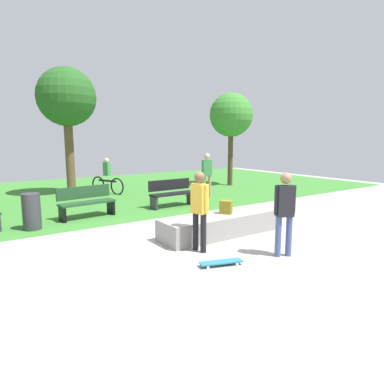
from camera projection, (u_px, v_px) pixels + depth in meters
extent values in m
plane|color=#9E9993|center=(185.00, 243.00, 7.47)|extent=(28.00, 28.00, 0.00)
cube|color=#387A2D|center=(78.00, 194.00, 14.14)|extent=(26.60, 11.62, 0.01)
cube|color=gray|center=(220.00, 225.00, 8.07)|extent=(3.03, 0.90, 0.49)
cube|color=olive|center=(226.00, 207.00, 8.12)|extent=(0.32, 0.34, 0.32)
cylinder|color=black|center=(203.00, 233.00, 6.80)|extent=(0.12, 0.12, 0.80)
cylinder|color=black|center=(196.00, 231.00, 6.95)|extent=(0.12, 0.12, 0.80)
cube|color=gold|center=(200.00, 199.00, 6.76)|extent=(0.25, 0.35, 0.60)
cylinder|color=gold|center=(206.00, 199.00, 6.64)|extent=(0.09, 0.09, 0.55)
cylinder|color=gold|center=(194.00, 196.00, 6.88)|extent=(0.09, 0.09, 0.55)
sphere|color=brown|center=(200.00, 177.00, 6.70)|extent=(0.22, 0.22, 0.22)
cylinder|color=#3F5184|center=(278.00, 236.00, 6.56)|extent=(0.12, 0.12, 0.80)
cylinder|color=#3F5184|center=(289.00, 236.00, 6.60)|extent=(0.12, 0.12, 0.80)
cube|color=black|center=(285.00, 201.00, 6.47)|extent=(0.38, 0.32, 0.60)
cylinder|color=black|center=(277.00, 200.00, 6.44)|extent=(0.09, 0.09, 0.55)
cylinder|color=black|center=(293.00, 199.00, 6.49)|extent=(0.09, 0.09, 0.55)
sphere|color=#9E7556|center=(286.00, 178.00, 6.40)|extent=(0.22, 0.22, 0.22)
cube|color=teal|center=(221.00, 262.00, 6.13)|extent=(0.82, 0.43, 0.02)
cylinder|color=silver|center=(208.00, 267.00, 5.98)|extent=(0.06, 0.05, 0.06)
cylinder|color=silver|center=(205.00, 264.00, 6.14)|extent=(0.06, 0.05, 0.06)
cylinder|color=silver|center=(237.00, 264.00, 6.14)|extent=(0.06, 0.05, 0.06)
cylinder|color=silver|center=(233.00, 261.00, 6.30)|extent=(0.06, 0.05, 0.06)
cube|color=black|center=(173.00, 194.00, 11.34)|extent=(1.61, 0.48, 0.06)
cube|color=black|center=(169.00, 185.00, 11.47)|extent=(1.60, 0.10, 0.36)
cube|color=#2D2D33|center=(191.00, 198.00, 11.80)|extent=(0.09, 0.40, 0.45)
cube|color=#2D2D33|center=(154.00, 203.00, 10.95)|extent=(0.09, 0.40, 0.45)
cube|color=#1E4223|center=(87.00, 203.00, 9.75)|extent=(1.64, 0.62, 0.06)
cube|color=#1E4223|center=(84.00, 192.00, 9.87)|extent=(1.60, 0.24, 0.36)
cube|color=black|center=(111.00, 207.00, 10.26)|extent=(0.12, 0.40, 0.45)
cube|color=black|center=(62.00, 214.00, 9.31)|extent=(0.12, 0.40, 0.45)
cylinder|color=#4C3823|center=(230.00, 157.00, 16.50)|extent=(0.24, 0.24, 2.78)
sphere|color=#387F2D|center=(231.00, 115.00, 16.18)|extent=(2.08, 2.08, 2.08)
cylinder|color=brown|center=(70.00, 155.00, 13.65)|extent=(0.34, 0.34, 3.22)
sphere|color=#23561E|center=(66.00, 97.00, 13.29)|extent=(2.29, 2.29, 2.29)
cylinder|color=#333338|center=(32.00, 212.00, 8.51)|extent=(0.44, 0.44, 0.93)
cylinder|color=tan|center=(210.00, 186.00, 13.30)|extent=(0.12, 0.12, 0.84)
cylinder|color=tan|center=(204.00, 187.00, 13.26)|extent=(0.12, 0.12, 0.84)
cube|color=#3F8C4C|center=(207.00, 168.00, 13.16)|extent=(0.38, 0.32, 0.63)
cylinder|color=#3F8C4C|center=(211.00, 167.00, 13.18)|extent=(0.09, 0.09, 0.58)
cylinder|color=#3F8C4C|center=(203.00, 167.00, 13.14)|extent=(0.09, 0.09, 0.58)
sphere|color=tan|center=(207.00, 156.00, 13.09)|extent=(0.23, 0.23, 0.23)
cube|color=maroon|center=(206.00, 167.00, 13.32)|extent=(0.30, 0.26, 0.36)
torus|color=black|center=(98.00, 185.00, 14.47)|extent=(0.35, 0.68, 0.72)
torus|color=black|center=(117.00, 186.00, 13.90)|extent=(0.35, 0.68, 0.72)
cube|color=black|center=(107.00, 181.00, 14.15)|extent=(0.44, 0.92, 0.08)
cube|color=#3F8C4C|center=(107.00, 169.00, 14.07)|extent=(0.28, 0.33, 0.56)
sphere|color=tan|center=(106.00, 161.00, 14.02)|extent=(0.22, 0.22, 0.22)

